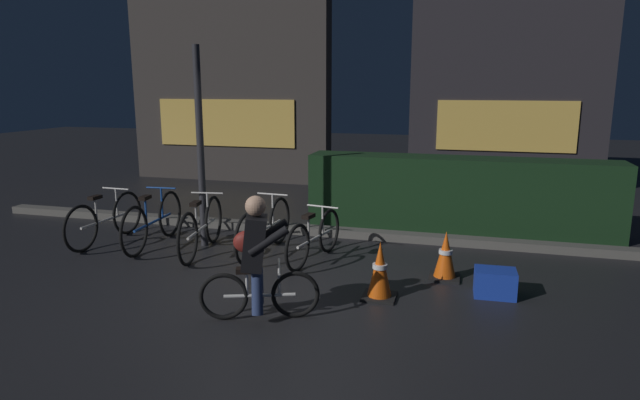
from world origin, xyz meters
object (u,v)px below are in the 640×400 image
object	(u,v)px
street_post	(200,148)
traffic_cone_near	(380,271)
parked_bike_leftmost	(105,219)
traffic_cone_far	(445,256)
parked_bike_left_mid	(153,221)
parked_bike_center_left	(201,228)
cyclist	(256,257)
parked_bike_center_right	(264,228)
blue_crate	(495,283)
parked_bike_right_mid	(314,238)

from	to	relation	value
street_post	traffic_cone_near	xyz separation A→B (m)	(2.77, -1.30, -1.10)
street_post	traffic_cone_near	bearing A→B (deg)	-25.14
parked_bike_leftmost	traffic_cone_far	xyz separation A→B (m)	(4.88, -0.23, -0.07)
parked_bike_leftmost	parked_bike_left_mid	distance (m)	0.78
traffic_cone_near	parked_bike_center_left	bearing A→B (deg)	160.04
parked_bike_left_mid	cyclist	xyz separation A→B (m)	(2.37, -1.91, 0.26)
traffic_cone_near	traffic_cone_far	world-z (taller)	traffic_cone_near
street_post	traffic_cone_far	distance (m)	3.64
parked_bike_center_left	parked_bike_center_right	size ratio (longest dim) A/B	1.01
blue_crate	traffic_cone_near	bearing A→B (deg)	-161.71
traffic_cone_far	blue_crate	distance (m)	0.71
street_post	traffic_cone_far	bearing A→B (deg)	-8.10
traffic_cone_near	cyclist	bearing A→B (deg)	-142.62
parked_bike_leftmost	parked_bike_left_mid	bearing A→B (deg)	-85.13
parked_bike_center_right	parked_bike_leftmost	bearing A→B (deg)	96.98
parked_bike_left_mid	parked_bike_leftmost	bearing A→B (deg)	87.95
parked_bike_left_mid	cyclist	bearing A→B (deg)	-133.46
parked_bike_leftmost	parked_bike_left_mid	size ratio (longest dim) A/B	0.95
traffic_cone_near	blue_crate	world-z (taller)	traffic_cone_near
street_post	blue_crate	bearing A→B (deg)	-12.74
parked_bike_right_mid	blue_crate	bearing A→B (deg)	-94.67
traffic_cone_near	traffic_cone_far	size ratio (longest dim) A/B	1.08
parked_bike_center_left	blue_crate	distance (m)	3.88
parked_bike_left_mid	parked_bike_center_left	size ratio (longest dim) A/B	1.02
parked_bike_leftmost	blue_crate	size ratio (longest dim) A/B	3.80
blue_crate	cyclist	size ratio (longest dim) A/B	0.35
street_post	cyclist	world-z (taller)	street_post
traffic_cone_near	traffic_cone_far	distance (m)	1.04
cyclist	parked_bike_right_mid	bearing A→B (deg)	68.46
parked_bike_center_right	parked_bike_right_mid	world-z (taller)	parked_bike_center_right
parked_bike_leftmost	parked_bike_right_mid	bearing A→B (deg)	-87.97
parked_bike_right_mid	traffic_cone_far	size ratio (longest dim) A/B	2.55
cyclist	parked_bike_center_left	bearing A→B (deg)	110.75
parked_bike_leftmost	parked_bike_left_mid	xyz separation A→B (m)	(0.77, 0.03, 0.02)
street_post	traffic_cone_far	xyz separation A→B (m)	(3.42, -0.49, -1.12)
parked_bike_center_right	cyclist	distance (m)	2.14
street_post	blue_crate	distance (m)	4.27
parked_bike_center_right	traffic_cone_near	size ratio (longest dim) A/B	2.69
street_post	parked_bike_center_left	world-z (taller)	street_post
street_post	parked_bike_center_right	size ratio (longest dim) A/B	1.64
blue_crate	parked_bike_right_mid	bearing A→B (deg)	164.37
blue_crate	cyclist	xyz separation A→B (m)	(-2.30, -1.23, 0.48)
parked_bike_left_mid	parked_bike_right_mid	world-z (taller)	parked_bike_left_mid
parked_bike_right_mid	cyclist	size ratio (longest dim) A/B	1.20
parked_bike_left_mid	blue_crate	distance (m)	4.72
parked_bike_center_right	traffic_cone_far	bearing A→B (deg)	-94.40
parked_bike_left_mid	traffic_cone_far	xyz separation A→B (m)	(4.11, -0.27, -0.08)
parked_bike_center_right	blue_crate	bearing A→B (deg)	-100.45
parked_bike_right_mid	parked_bike_center_right	bearing A→B (deg)	90.02
parked_bike_right_mid	traffic_cone_near	bearing A→B (deg)	-123.81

